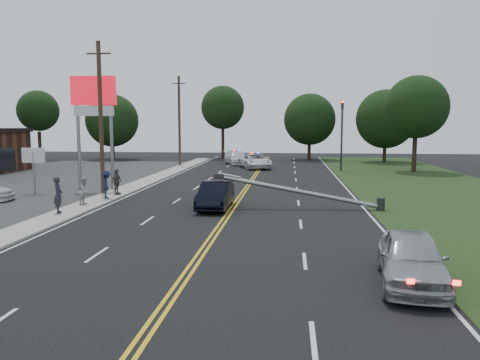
# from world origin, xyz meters

# --- Properties ---
(ground) EXTENTS (120.00, 120.00, 0.00)m
(ground) POSITION_xyz_m (0.00, 0.00, 0.00)
(ground) COLOR black
(ground) RESTS_ON ground
(sidewalk) EXTENTS (1.80, 70.00, 0.12)m
(sidewalk) POSITION_xyz_m (-8.40, 10.00, 0.06)
(sidewalk) COLOR #9F9990
(sidewalk) RESTS_ON ground
(grass_verge) EXTENTS (12.00, 80.00, 0.01)m
(grass_verge) POSITION_xyz_m (13.50, 10.00, 0.01)
(grass_verge) COLOR black
(grass_verge) RESTS_ON ground
(centerline_yellow) EXTENTS (0.36, 80.00, 0.00)m
(centerline_yellow) POSITION_xyz_m (0.00, 10.00, 0.01)
(centerline_yellow) COLOR gold
(centerline_yellow) RESTS_ON ground
(pylon_sign) EXTENTS (3.20, 0.35, 8.00)m
(pylon_sign) POSITION_xyz_m (-10.50, 14.00, 6.00)
(pylon_sign) COLOR gray
(pylon_sign) RESTS_ON ground
(small_sign) EXTENTS (1.60, 0.14, 3.10)m
(small_sign) POSITION_xyz_m (-14.00, 12.00, 2.33)
(small_sign) COLOR gray
(small_sign) RESTS_ON ground
(traffic_signal) EXTENTS (0.28, 0.41, 7.05)m
(traffic_signal) POSITION_xyz_m (8.30, 30.00, 4.21)
(traffic_signal) COLOR #2D2D30
(traffic_signal) RESTS_ON ground
(fallen_streetlight) EXTENTS (9.36, 0.44, 1.91)m
(fallen_streetlight) POSITION_xyz_m (4.19, 8.00, 0.92)
(fallen_streetlight) COLOR #2D2D30
(fallen_streetlight) RESTS_ON ground
(utility_pole_mid) EXTENTS (1.60, 0.28, 10.00)m
(utility_pole_mid) POSITION_xyz_m (-9.20, 12.00, 5.08)
(utility_pole_mid) COLOR #382619
(utility_pole_mid) RESTS_ON ground
(utility_pole_far) EXTENTS (1.60, 0.28, 10.00)m
(utility_pole_far) POSITION_xyz_m (-9.20, 34.00, 5.08)
(utility_pole_far) COLOR #382619
(utility_pole_far) RESTS_ON ground
(tree_4) EXTENTS (5.26, 5.26, 9.06)m
(tree_4) POSITION_xyz_m (-29.42, 40.43, 6.41)
(tree_4) COLOR black
(tree_4) RESTS_ON ground
(tree_5) EXTENTS (6.99, 6.99, 8.69)m
(tree_5) POSITION_xyz_m (-20.58, 43.18, 5.19)
(tree_5) COLOR black
(tree_5) RESTS_ON ground
(tree_6) EXTENTS (5.95, 5.95, 9.97)m
(tree_6) POSITION_xyz_m (-6.10, 46.69, 6.98)
(tree_6) COLOR black
(tree_6) RESTS_ON ground
(tree_7) EXTENTS (6.82, 6.82, 8.75)m
(tree_7) POSITION_xyz_m (5.73, 45.36, 5.34)
(tree_7) COLOR black
(tree_7) RESTS_ON ground
(tree_8) EXTENTS (7.27, 7.27, 8.98)m
(tree_8) POSITION_xyz_m (14.89, 42.03, 5.34)
(tree_8) COLOR black
(tree_8) RESTS_ON ground
(tree_9) EXTENTS (6.14, 6.14, 9.43)m
(tree_9) POSITION_xyz_m (15.41, 29.99, 6.34)
(tree_9) COLOR black
(tree_9) RESTS_ON ground
(crashed_sedan) EXTENTS (1.60, 4.55, 1.50)m
(crashed_sedan) POSITION_xyz_m (-0.93, 7.71, 0.75)
(crashed_sedan) COLOR black
(crashed_sedan) RESTS_ON ground
(waiting_sedan) EXTENTS (2.43, 4.74, 1.54)m
(waiting_sedan) POSITION_xyz_m (6.72, -4.01, 0.77)
(waiting_sedan) COLOR #9DA1A5
(waiting_sedan) RESTS_ON ground
(emergency_a) EXTENTS (4.22, 6.20, 1.58)m
(emergency_a) POSITION_xyz_m (-0.53, 31.95, 0.79)
(emergency_a) COLOR silver
(emergency_a) RESTS_ON ground
(emergency_b) EXTENTS (4.05, 5.97, 1.60)m
(emergency_b) POSITION_xyz_m (-3.07, 36.82, 0.80)
(emergency_b) COLOR silver
(emergency_b) RESTS_ON ground
(bystander_a) EXTENTS (0.70, 0.81, 1.88)m
(bystander_a) POSITION_xyz_m (-8.65, 4.89, 1.06)
(bystander_a) COLOR #26272E
(bystander_a) RESTS_ON sidewalk
(bystander_b) EXTENTS (0.66, 0.81, 1.57)m
(bystander_b) POSITION_xyz_m (-8.47, 7.56, 0.90)
(bystander_b) COLOR #A6A6AA
(bystander_b) RESTS_ON sidewalk
(bystander_c) EXTENTS (1.01, 1.27, 1.72)m
(bystander_c) POSITION_xyz_m (-8.06, 9.80, 0.98)
(bystander_c) COLOR #19203E
(bystander_c) RESTS_ON sidewalk
(bystander_d) EXTENTS (0.63, 1.05, 1.67)m
(bystander_d) POSITION_xyz_m (-8.05, 11.44, 0.95)
(bystander_d) COLOR #544843
(bystander_d) RESTS_ON sidewalk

